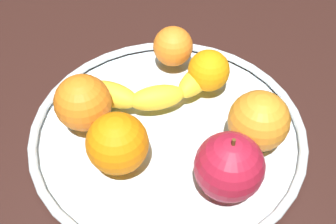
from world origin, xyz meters
The scene contains 9 objects.
ground_plane centered at (0.00, 0.00, -2.00)cm, with size 130.10×130.10×4.00cm, color black.
fruit_bowl centered at (0.00, 0.00, 0.92)cm, with size 38.28×38.28×1.80cm.
banana centered at (0.82, 5.68, 3.56)cm, with size 21.09×9.30×3.52cm.
apple centered at (3.00, -11.66, 5.97)cm, with size 8.33×8.33×9.13cm.
orange_center centered at (5.79, 12.46, 4.89)cm, with size 6.19×6.19×6.19cm, color orange.
orange_front_right centered at (-7.99, -3.33, 5.70)cm, with size 7.80×7.80×7.80cm, color orange.
orange_front_left centered at (9.86, -6.57, 5.78)cm, with size 7.97×7.97×7.97cm, color orange.
orange_back_left centered at (8.53, 5.39, 4.88)cm, with size 6.16×6.16×6.16cm, color orange.
orange_back_right centered at (-10.20, 5.04, 5.65)cm, with size 7.70×7.70×7.70cm, color orange.
Camera 1 is at (-14.53, -36.54, 47.34)cm, focal length 46.64 mm.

